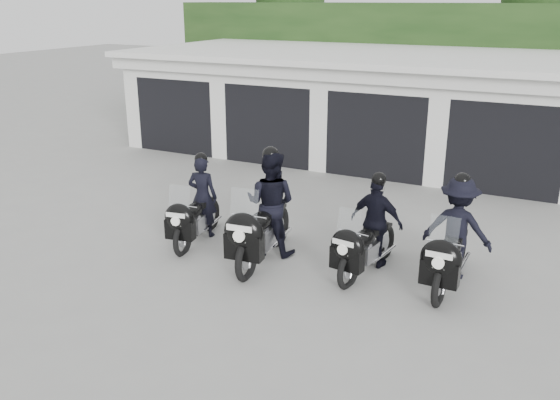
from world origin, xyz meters
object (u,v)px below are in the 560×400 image
at_px(police_bike_c, 372,229).
at_px(police_bike_d, 455,236).
at_px(police_bike_a, 197,207).
at_px(police_bike_b, 266,211).

distance_m(police_bike_c, police_bike_d, 1.35).
height_order(police_bike_a, police_bike_d, police_bike_d).
height_order(police_bike_c, police_bike_d, police_bike_d).
bearing_deg(police_bike_b, police_bike_d, 2.65).
relative_size(police_bike_a, police_bike_d, 0.92).
distance_m(police_bike_a, police_bike_c, 3.39).
xyz_separation_m(police_bike_a, police_bike_d, (4.72, 0.39, 0.11)).
relative_size(police_bike_a, police_bike_c, 0.98).
bearing_deg(police_bike_c, police_bike_d, 14.66).
bearing_deg(police_bike_a, police_bike_d, -4.61).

